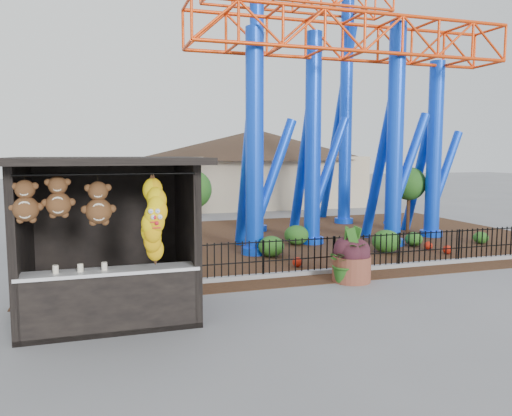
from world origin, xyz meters
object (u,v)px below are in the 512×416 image
object	(u,v)px
terracotta_planter	(351,269)
potted_plant	(346,262)
roller_coaster	(330,64)
prize_booth	(109,241)

from	to	relation	value
terracotta_planter	potted_plant	distance (m)	0.28
terracotta_planter	roller_coaster	bearing A→B (deg)	69.47
terracotta_planter	potted_plant	bearing A→B (deg)	-161.24
prize_booth	roller_coaster	xyz separation A→B (m)	(8.12, 7.32, 4.92)
roller_coaster	potted_plant	size ratio (longest dim) A/B	10.78
terracotta_planter	prize_booth	bearing A→B (deg)	-168.67
prize_booth	roller_coaster	world-z (taller)	roller_coaster
terracotta_planter	potted_plant	world-z (taller)	potted_plant
roller_coaster	potted_plant	xyz separation A→B (m)	(-2.51, -6.22, -5.93)
prize_booth	roller_coaster	size ratio (longest dim) A/B	0.32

